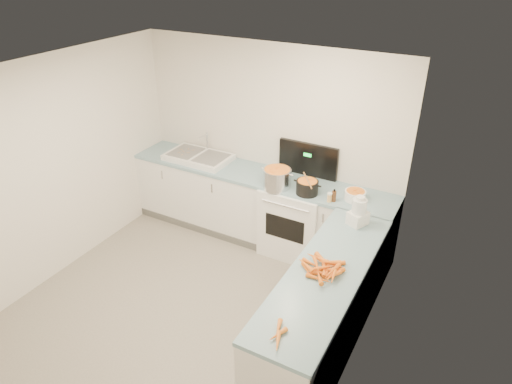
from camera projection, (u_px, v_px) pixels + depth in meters
The scene contains 19 objects.
floor at pixel (182, 315), 4.85m from camera, with size 3.50×4.00×0.00m, color gray, non-canonical shape.
ceiling at pixel (157, 83), 3.65m from camera, with size 3.50×4.00×0.00m, color silver, non-canonical shape.
wall_back at pixel (269, 143), 5.79m from camera, with size 3.50×2.50×0.00m, color silver, non-canonical shape.
wall_left at pixel (44, 175), 4.99m from camera, with size 4.00×2.50×0.00m, color silver, non-canonical shape.
wall_right at pixel (353, 273), 3.52m from camera, with size 4.00×2.50×0.00m, color silver, non-canonical shape.
counter_back at pixel (258, 206), 5.93m from camera, with size 3.50×0.62×0.94m.
counter_right at pixel (323, 311), 4.25m from camera, with size 0.62×2.20×0.94m.
stove at pixel (296, 217), 5.69m from camera, with size 0.76×0.65×1.36m.
sink at pixel (199, 157), 6.07m from camera, with size 0.86×0.52×0.31m.
steel_pot at pixel (277, 179), 5.37m from camera, with size 0.33×0.33×0.24m, color silver.
black_pot at pixel (307, 188), 5.23m from camera, with size 0.25×0.25×0.18m, color black.
wooden_spoon at pixel (308, 180), 5.18m from camera, with size 0.02×0.02×0.40m, color #AD7A47.
mixing_bowl at pixel (355, 195), 5.11m from camera, with size 0.24×0.24×0.11m, color white.
extract_bottle at pixel (334, 196), 5.08m from camera, with size 0.05×0.05×0.13m, color #593319.
spice_jar at pixel (329, 198), 5.08m from camera, with size 0.05×0.05×0.09m, color #E5B266.
food_processor at pixel (359, 212), 4.63m from camera, with size 0.22×0.24×0.32m.
carrot_pile at pixel (324, 269), 4.00m from camera, with size 0.43×0.43×0.09m.
peeled_carrots at pixel (278, 334), 3.35m from camera, with size 0.15×0.29×0.04m.
peelings at pixel (184, 152), 6.12m from camera, with size 0.19×0.24×0.01m.
Camera 1 is at (2.43, -2.80, 3.49)m, focal length 32.00 mm.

